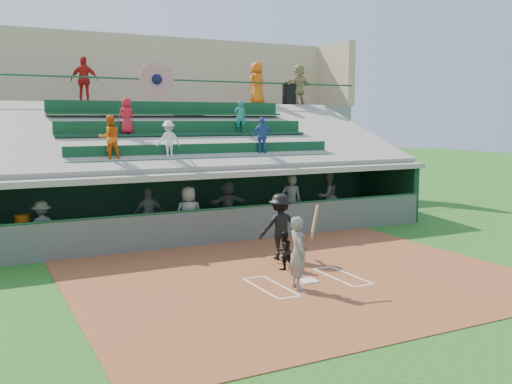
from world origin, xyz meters
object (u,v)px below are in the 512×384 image
home_plate (308,281)px  catcher (284,250)px  white_table (23,240)px  water_cooler (22,222)px  batter_at_plate (298,253)px  trash_bin (289,95)px

home_plate → catcher: 1.35m
home_plate → white_table: 8.70m
catcher → water_cooler: bearing=-51.4°
batter_at_plate → trash_bin: (7.09, 12.65, 4.22)m
catcher → white_table: (-5.96, 5.11, -0.13)m
white_table → trash_bin: (12.47, 5.87, 4.71)m
batter_at_plate → catcher: (0.58, 1.68, -0.36)m
water_cooler → trash_bin: (12.47, 5.89, 4.14)m
batter_at_plate → water_cooler: (-5.38, 6.76, 0.08)m
white_table → water_cooler: bearing=-96.5°
batter_at_plate → catcher: batter_at_plate is taller
batter_at_plate → trash_bin: 15.10m
batter_at_plate → white_table: bearing=128.4°
home_plate → trash_bin: trash_bin is taller
catcher → water_cooler: size_ratio=2.41×
home_plate → white_table: white_table is taller
home_plate → water_cooler: size_ratio=1.02×
batter_at_plate → trash_bin: size_ratio=1.94×
home_plate → water_cooler: 8.72m
batter_at_plate → water_cooler: size_ratio=4.66×
home_plate → catcher: catcher is taller
batter_at_plate → home_plate: bearing=38.2°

